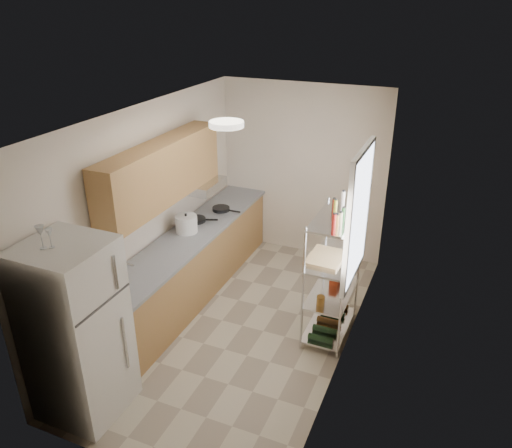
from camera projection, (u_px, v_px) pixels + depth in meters
The scene contains 16 objects.
room at pixel (241, 230), 5.58m from camera, with size 2.52×4.42×2.62m.
counter_run at pixel (193, 263), 6.62m from camera, with size 0.63×3.51×0.90m.
upper_cabinets at pixel (162, 172), 5.81m from camera, with size 0.33×2.20×0.72m, color #A47246.
range_hood at pixel (201, 185), 6.64m from camera, with size 0.50×0.60×0.12m, color #B7BABC.
window at pixel (358, 216), 5.33m from camera, with size 0.06×1.00×1.46m, color white.
bakers_rack at pixel (334, 251), 5.55m from camera, with size 0.45×0.90×1.73m.
ceiling_dome at pixel (226, 124), 4.79m from camera, with size 0.34×0.34×0.06m, color white.
refrigerator at pixel (77, 331), 4.59m from camera, with size 0.73×0.73×1.78m, color silver.
wine_glass_a at pixel (50, 238), 4.13m from camera, with size 0.06×0.06×0.17m, color silver, non-canonical shape.
wine_glass_b at pixel (41, 237), 4.10m from camera, with size 0.07×0.07×0.21m, color silver, non-canonical shape.
rice_cooker at pixel (186, 224), 6.41m from camera, with size 0.28×0.28×0.23m, color white.
frying_pan_large at pixel (196, 220), 6.75m from camera, with size 0.26×0.26×0.04m, color black.
frying_pan_small at pixel (221, 209), 7.08m from camera, with size 0.25×0.25×0.05m, color black.
cutting_board at pixel (326, 257), 5.57m from camera, with size 0.38×0.49×0.03m, color tan.
espresso_machine at pixel (354, 238), 5.77m from camera, with size 0.15×0.22×0.25m, color black.
storage_bag at pixel (335, 278), 5.93m from camera, with size 0.10×0.13×0.15m, color #B63716.
Camera 1 is at (2.11, -4.56, 3.72)m, focal length 35.00 mm.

